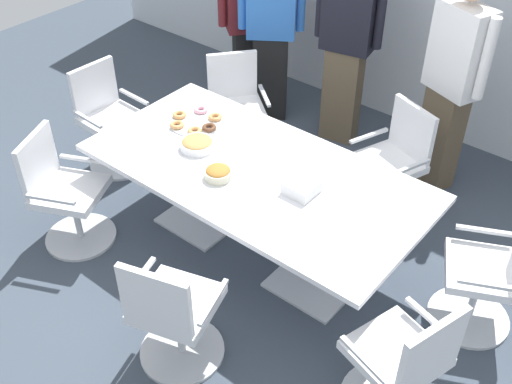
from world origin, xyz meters
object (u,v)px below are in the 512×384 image
(office_chair_2, at_px, (236,113))
(conference_table, at_px, (256,184))
(office_chair_1, at_px, (391,167))
(snack_bowl_cookies, at_px, (197,144))
(person_standing_1, at_px, (271,27))
(donut_platter, at_px, (196,122))
(person_standing_2, at_px, (347,39))
(snack_bowl_pretzels, at_px, (218,173))
(napkin_pile, at_px, (302,187))
(office_chair_5, at_px, (173,316))
(office_chair_4, at_px, (65,196))
(office_chair_3, at_px, (110,123))
(office_chair_6, at_px, (401,366))
(office_chair_0, at_px, (490,278))
(person_standing_0, at_px, (250,22))
(person_standing_3, at_px, (452,80))

(office_chair_2, bearing_deg, conference_table, 85.48)
(office_chair_1, relative_size, snack_bowl_cookies, 3.68)
(person_standing_1, distance_m, donut_platter, 1.50)
(person_standing_1, bearing_deg, person_standing_2, 153.51)
(office_chair_2, distance_m, snack_bowl_pretzels, 1.46)
(office_chair_1, distance_m, snack_bowl_cookies, 1.55)
(snack_bowl_pretzels, bearing_deg, donut_platter, 145.73)
(office_chair_1, xyz_separation_m, napkin_pile, (-0.12, -1.06, 0.39))
(office_chair_1, relative_size, office_chair_2, 1.00)
(office_chair_1, bearing_deg, snack_bowl_cookies, 68.74)
(office_chair_5, bearing_deg, office_chair_4, 150.85)
(person_standing_1, bearing_deg, office_chair_3, 35.14)
(office_chair_6, bearing_deg, conference_table, 86.36)
(office_chair_1, height_order, office_chair_6, same)
(office_chair_5, relative_size, person_standing_1, 0.51)
(napkin_pile, bearing_deg, office_chair_5, -97.05)
(office_chair_0, bearing_deg, office_chair_6, 147.20)
(person_standing_0, distance_m, donut_platter, 1.67)
(office_chair_5, xyz_separation_m, office_chair_6, (1.22, 0.55, 0.00))
(office_chair_4, distance_m, snack_bowl_pretzels, 1.24)
(office_chair_0, height_order, office_chair_4, same)
(office_chair_6, bearing_deg, office_chair_3, 95.38)
(office_chair_3, xyz_separation_m, napkin_pile, (2.09, -0.09, 0.39))
(office_chair_6, relative_size, person_standing_2, 0.48)
(office_chair_4, distance_m, office_chair_5, 1.46)
(person_standing_1, height_order, donut_platter, person_standing_1)
(office_chair_5, height_order, person_standing_3, person_standing_3)
(office_chair_1, relative_size, office_chair_5, 1.00)
(office_chair_5, xyz_separation_m, person_standing_3, (0.38, 2.72, 0.56))
(office_chair_3, height_order, person_standing_0, person_standing_0)
(person_standing_3, distance_m, snack_bowl_cookies, 2.04)
(person_standing_2, xyz_separation_m, snack_bowl_cookies, (-0.11, -1.77, -0.20))
(person_standing_3, bearing_deg, donut_platter, 68.52)
(office_chair_3, distance_m, person_standing_0, 1.67)
(office_chair_6, height_order, snack_bowl_pretzels, office_chair_6)
(office_chair_1, distance_m, person_standing_1, 1.80)
(office_chair_6, xyz_separation_m, snack_bowl_pretzels, (-1.61, 0.31, 0.39))
(office_chair_1, height_order, person_standing_0, person_standing_0)
(office_chair_5, xyz_separation_m, person_standing_2, (-0.63, 2.79, 0.59))
(person_standing_1, xyz_separation_m, person_standing_3, (1.76, 0.03, 0.04))
(office_chair_0, height_order, person_standing_1, person_standing_1)
(office_chair_5, bearing_deg, snack_bowl_cookies, 108.73)
(office_chair_0, xyz_separation_m, person_standing_0, (-3.03, 1.27, 0.46))
(office_chair_2, xyz_separation_m, office_chair_5, (1.22, -1.99, 0.00))
(office_chair_0, bearing_deg, office_chair_5, 112.08)
(office_chair_4, distance_m, donut_platter, 1.12)
(office_chair_3, xyz_separation_m, person_standing_2, (1.32, 1.62, 0.59))
(office_chair_3, bearing_deg, donut_platter, 97.08)
(donut_platter, bearing_deg, person_standing_2, 77.22)
(office_chair_3, height_order, donut_platter, office_chair_3)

